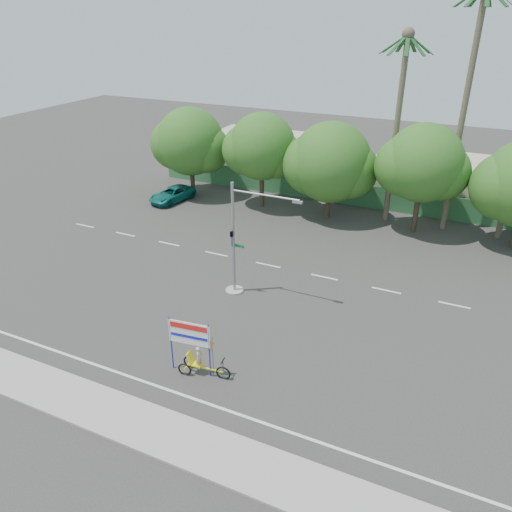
% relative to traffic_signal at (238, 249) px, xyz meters
% --- Properties ---
extents(ground, '(120.00, 120.00, 0.00)m').
position_rel_traffic_signal_xyz_m(ground, '(2.20, -3.98, -2.92)').
color(ground, '#33302D').
rests_on(ground, ground).
extents(sidewalk_near, '(50.00, 2.40, 0.12)m').
position_rel_traffic_signal_xyz_m(sidewalk_near, '(2.20, -11.48, -2.86)').
color(sidewalk_near, gray).
rests_on(sidewalk_near, ground).
extents(fence, '(38.00, 0.08, 2.00)m').
position_rel_traffic_signal_xyz_m(fence, '(2.20, 17.52, -1.92)').
color(fence, '#336B3D').
rests_on(fence, ground).
extents(building_left, '(12.00, 8.00, 4.00)m').
position_rel_traffic_signal_xyz_m(building_left, '(-7.80, 22.02, -0.92)').
color(building_left, '#C1B499').
rests_on(building_left, ground).
extents(building_right, '(14.00, 8.00, 3.60)m').
position_rel_traffic_signal_xyz_m(building_right, '(10.20, 22.02, -1.12)').
color(building_right, '#C1B499').
rests_on(building_right, ground).
extents(tree_far_left, '(7.14, 6.00, 7.96)m').
position_rel_traffic_signal_xyz_m(tree_far_left, '(-11.85, 14.02, 1.84)').
color(tree_far_left, '#473828').
rests_on(tree_far_left, ground).
extents(tree_left, '(6.66, 5.60, 8.07)m').
position_rel_traffic_signal_xyz_m(tree_left, '(-4.85, 14.02, 2.14)').
color(tree_left, '#473828').
rests_on(tree_left, ground).
extents(tree_center, '(7.62, 6.40, 7.85)m').
position_rel_traffic_signal_xyz_m(tree_center, '(1.14, 14.02, 1.55)').
color(tree_center, '#473828').
rests_on(tree_center, ground).
extents(tree_right, '(6.90, 5.80, 8.36)m').
position_rel_traffic_signal_xyz_m(tree_right, '(8.15, 14.02, 2.32)').
color(tree_right, '#473828').
rests_on(tree_right, ground).
extents(palm_tall, '(3.73, 3.79, 17.45)m').
position_rel_traffic_signal_xyz_m(palm_tall, '(10.20, 15.52, 7.55)').
color(palm_tall, '#70604C').
rests_on(palm_tall, ground).
extents(palm_short, '(3.73, 3.79, 14.45)m').
position_rel_traffic_signal_xyz_m(palm_short, '(5.70, 15.52, 5.94)').
color(palm_short, '#70604C').
rests_on(palm_short, ground).
extents(traffic_signal, '(4.72, 1.10, 7.00)m').
position_rel_traffic_signal_xyz_m(traffic_signal, '(0.00, 0.00, 0.00)').
color(traffic_signal, gray).
rests_on(traffic_signal, ground).
extents(trike_billboard, '(3.02, 0.85, 2.98)m').
position_rel_traffic_signal_xyz_m(trike_billboard, '(1.59, -7.58, -1.72)').
color(trike_billboard, black).
rests_on(trike_billboard, ground).
extents(pickup_truck, '(2.97, 4.87, 1.26)m').
position_rel_traffic_signal_xyz_m(pickup_truck, '(-12.57, 11.71, -2.29)').
color(pickup_truck, '#0E635C').
rests_on(pickup_truck, ground).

